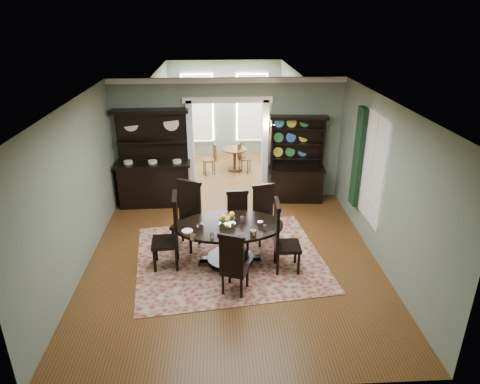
# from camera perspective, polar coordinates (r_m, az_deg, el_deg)

# --- Properties ---
(room) EXTENTS (5.51, 6.01, 3.01)m
(room) POSITION_cam_1_polar(r_m,az_deg,el_deg) (7.60, -1.02, 1.10)
(room) COLOR brown
(room) RESTS_ON ground
(parlor) EXTENTS (3.51, 3.50, 3.01)m
(parlor) POSITION_cam_1_polar(r_m,az_deg,el_deg) (12.86, -1.94, 10.14)
(parlor) COLOR brown
(parlor) RESTS_ON ground
(doorway_trim) EXTENTS (2.08, 0.25, 2.57)m
(doorway_trim) POSITION_cam_1_polar(r_m,az_deg,el_deg) (10.39, -1.63, 7.49)
(doorway_trim) COLOR silver
(doorway_trim) RESTS_ON floor
(right_window) EXTENTS (0.15, 1.47, 2.12)m
(right_window) POSITION_cam_1_polar(r_m,az_deg,el_deg) (8.91, 16.36, 3.70)
(right_window) COLOR white
(right_window) RESTS_ON wall_right
(wall_sconce) EXTENTS (0.27, 0.21, 0.21)m
(wall_sconce) POSITION_cam_1_polar(r_m,az_deg,el_deg) (10.23, 3.76, 8.79)
(wall_sconce) COLOR #BE7932
(wall_sconce) RESTS_ON back_wall_right
(rug) EXTENTS (3.85, 3.42, 0.01)m
(rug) POSITION_cam_1_polar(r_m,az_deg,el_deg) (8.38, -1.40, -8.72)
(rug) COLOR maroon
(rug) RESTS_ON floor
(dining_table) EXTENTS (2.03, 1.91, 0.78)m
(dining_table) POSITION_cam_1_polar(r_m,az_deg,el_deg) (8.00, -1.36, -5.91)
(dining_table) COLOR black
(dining_table) RESTS_ON rug
(centerpiece) EXTENTS (1.55, 0.99, 0.25)m
(centerpiece) POSITION_cam_1_polar(r_m,az_deg,el_deg) (7.81, -1.72, -4.10)
(centerpiece) COLOR white
(centerpiece) RESTS_ON dining_table
(chair_far_left) EXTENTS (0.66, 0.65, 1.38)m
(chair_far_left) POSITION_cam_1_polar(r_m,az_deg,el_deg) (8.54, -6.95, -2.75)
(chair_far_left) COLOR black
(chair_far_left) RESTS_ON rug
(chair_far_mid) EXTENTS (0.46, 0.44, 1.16)m
(chair_far_mid) POSITION_cam_1_polar(r_m,az_deg,el_deg) (8.53, -0.27, -3.43)
(chair_far_mid) COLOR black
(chair_far_mid) RESTS_ON rug
(chair_far_right) EXTENTS (0.53, 0.51, 1.22)m
(chair_far_right) POSITION_cam_1_polar(r_m,az_deg,el_deg) (8.71, 3.22, -2.67)
(chair_far_right) COLOR black
(chair_far_right) RESTS_ON rug
(chair_end_left) EXTENTS (0.53, 0.56, 1.44)m
(chair_end_left) POSITION_cam_1_polar(r_m,az_deg,el_deg) (7.87, -9.18, -5.02)
(chair_end_left) COLOR black
(chair_end_left) RESTS_ON rug
(chair_end_right) EXTENTS (0.49, 0.53, 1.37)m
(chair_end_right) POSITION_cam_1_polar(r_m,az_deg,el_deg) (7.72, 5.55, -5.73)
(chair_end_right) COLOR black
(chair_end_right) RESTS_ON rug
(chair_near) EXTENTS (0.55, 0.54, 1.17)m
(chair_near) POSITION_cam_1_polar(r_m,az_deg,el_deg) (7.09, -0.91, -9.42)
(chair_near) COLOR black
(chair_near) RESTS_ON rug
(sideboard) EXTENTS (1.78, 0.67, 2.33)m
(sideboard) POSITION_cam_1_polar(r_m,az_deg,el_deg) (10.49, -11.38, 2.57)
(sideboard) COLOR black
(sideboard) RESTS_ON floor
(welsh_dresser) EXTENTS (1.40, 0.60, 2.13)m
(welsh_dresser) POSITION_cam_1_polar(r_m,az_deg,el_deg) (10.60, 7.52, 2.82)
(welsh_dresser) COLOR black
(welsh_dresser) RESTS_ON floor
(parlor_table) EXTENTS (0.72, 0.72, 0.66)m
(parlor_table) POSITION_cam_1_polar(r_m,az_deg,el_deg) (12.63, -0.72, 4.79)
(parlor_table) COLOR brown
(parlor_table) RESTS_ON parlor_floor
(parlor_chair_left) EXTENTS (0.41, 0.40, 0.90)m
(parlor_chair_left) POSITION_cam_1_polar(r_m,az_deg,el_deg) (12.36, -3.86, 4.57)
(parlor_chair_left) COLOR brown
(parlor_chair_left) RESTS_ON parlor_floor
(parlor_chair_right) EXTENTS (0.40, 0.39, 0.85)m
(parlor_chair_right) POSITION_cam_1_polar(r_m,az_deg,el_deg) (12.50, 0.36, 4.71)
(parlor_chair_right) COLOR brown
(parlor_chair_right) RESTS_ON parlor_floor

